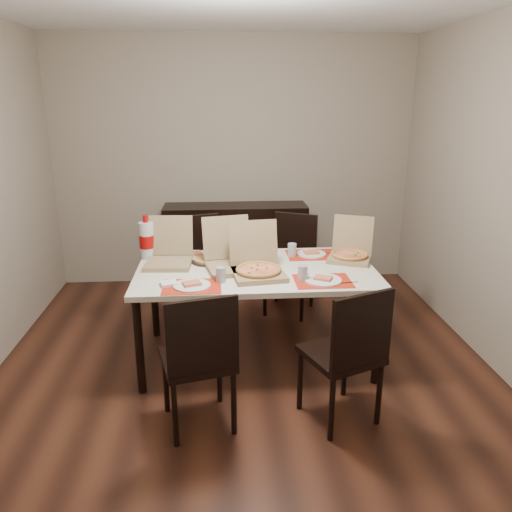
{
  "coord_description": "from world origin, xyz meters",
  "views": [
    {
      "loc": [
        -0.17,
        -3.37,
        2.01
      ],
      "look_at": [
        0.1,
        0.19,
        0.85
      ],
      "focal_mm": 35.0,
      "sensor_mm": 36.0,
      "label": 1
    }
  ],
  "objects_px": {
    "chair_far_left": "(202,261)",
    "chair_far_right": "(292,259)",
    "dip_bowl": "(267,258)",
    "pizza_box_center": "(257,267)",
    "chair_near_right": "(348,351)",
    "chair_near_left": "(199,356)",
    "dining_table": "(256,277)",
    "sideboard": "(236,246)",
    "soda_bottle": "(147,240)"
  },
  "relations": [
    {
      "from": "chair_near_right",
      "to": "chair_far_left",
      "type": "relative_size",
      "value": 1.0
    },
    {
      "from": "chair_far_left",
      "to": "chair_far_right",
      "type": "xyz_separation_m",
      "value": [
        0.86,
        -0.0,
        0.0
      ]
    },
    {
      "from": "chair_near_left",
      "to": "chair_far_left",
      "type": "relative_size",
      "value": 1.0
    },
    {
      "from": "chair_far_left",
      "to": "soda_bottle",
      "type": "bearing_deg",
      "value": -123.14
    },
    {
      "from": "chair_near_right",
      "to": "dip_bowl",
      "type": "bearing_deg",
      "value": 110.27
    },
    {
      "from": "chair_far_left",
      "to": "chair_far_right",
      "type": "height_order",
      "value": "same"
    },
    {
      "from": "chair_far_left",
      "to": "dip_bowl",
      "type": "relative_size",
      "value": 6.81
    },
    {
      "from": "pizza_box_center",
      "to": "dip_bowl",
      "type": "bearing_deg",
      "value": 73.12
    },
    {
      "from": "sideboard",
      "to": "chair_near_right",
      "type": "distance_m",
      "value": 2.54
    },
    {
      "from": "chair_near_right",
      "to": "chair_far_left",
      "type": "xyz_separation_m",
      "value": [
        -0.95,
        1.81,
        0.0
      ]
    },
    {
      "from": "chair_far_right",
      "to": "dip_bowl",
      "type": "distance_m",
      "value": 0.83
    },
    {
      "from": "dip_bowl",
      "to": "chair_near_right",
      "type": "bearing_deg",
      "value": -69.73
    },
    {
      "from": "chair_near_right",
      "to": "dining_table",
      "type": "bearing_deg",
      "value": 119.6
    },
    {
      "from": "dining_table",
      "to": "chair_far_right",
      "type": "xyz_separation_m",
      "value": [
        0.41,
        0.93,
        -0.17
      ]
    },
    {
      "from": "dining_table",
      "to": "chair_near_left",
      "type": "bearing_deg",
      "value": -114.73
    },
    {
      "from": "pizza_box_center",
      "to": "dining_table",
      "type": "bearing_deg",
      "value": 90.1
    },
    {
      "from": "sideboard",
      "to": "dining_table",
      "type": "bearing_deg",
      "value": -86.41
    },
    {
      "from": "pizza_box_center",
      "to": "dip_bowl",
      "type": "relative_size",
      "value": 3.31
    },
    {
      "from": "chair_far_left",
      "to": "pizza_box_center",
      "type": "relative_size",
      "value": 2.06
    },
    {
      "from": "chair_far_left",
      "to": "dip_bowl",
      "type": "xyz_separation_m",
      "value": [
        0.55,
        -0.73,
        0.26
      ]
    },
    {
      "from": "dining_table",
      "to": "soda_bottle",
      "type": "relative_size",
      "value": 5.05
    },
    {
      "from": "pizza_box_center",
      "to": "soda_bottle",
      "type": "xyz_separation_m",
      "value": [
        -0.85,
        0.45,
        0.09
      ]
    },
    {
      "from": "dip_bowl",
      "to": "soda_bottle",
      "type": "height_order",
      "value": "soda_bottle"
    },
    {
      "from": "dining_table",
      "to": "chair_near_right",
      "type": "relative_size",
      "value": 1.94
    },
    {
      "from": "chair_far_left",
      "to": "dip_bowl",
      "type": "bearing_deg",
      "value": -53.11
    },
    {
      "from": "chair_near_left",
      "to": "chair_far_right",
      "type": "bearing_deg",
      "value": 65.68
    },
    {
      "from": "sideboard",
      "to": "dining_table",
      "type": "height_order",
      "value": "sideboard"
    },
    {
      "from": "chair_near_left",
      "to": "pizza_box_center",
      "type": "relative_size",
      "value": 2.06
    },
    {
      "from": "chair_far_right",
      "to": "pizza_box_center",
      "type": "bearing_deg",
      "value": -111.11
    },
    {
      "from": "sideboard",
      "to": "chair_near_left",
      "type": "bearing_deg",
      "value": -97.09
    },
    {
      "from": "pizza_box_center",
      "to": "chair_far_right",
      "type": "bearing_deg",
      "value": 68.89
    },
    {
      "from": "dining_table",
      "to": "pizza_box_center",
      "type": "height_order",
      "value": "pizza_box_center"
    },
    {
      "from": "chair_near_left",
      "to": "soda_bottle",
      "type": "distance_m",
      "value": 1.33
    },
    {
      "from": "dip_bowl",
      "to": "pizza_box_center",
      "type": "bearing_deg",
      "value": -106.88
    },
    {
      "from": "dip_bowl",
      "to": "soda_bottle",
      "type": "relative_size",
      "value": 0.38
    },
    {
      "from": "chair_near_right",
      "to": "pizza_box_center",
      "type": "xyz_separation_m",
      "value": [
        -0.5,
        0.74,
        0.3
      ]
    },
    {
      "from": "dining_table",
      "to": "chair_far_left",
      "type": "xyz_separation_m",
      "value": [
        -0.45,
        0.93,
        -0.17
      ]
    },
    {
      "from": "dining_table",
      "to": "chair_far_right",
      "type": "relative_size",
      "value": 1.94
    },
    {
      "from": "dining_table",
      "to": "pizza_box_center",
      "type": "bearing_deg",
      "value": -89.9
    },
    {
      "from": "chair_near_left",
      "to": "soda_bottle",
      "type": "bearing_deg",
      "value": 110.36
    },
    {
      "from": "soda_bottle",
      "to": "pizza_box_center",
      "type": "bearing_deg",
      "value": -27.92
    },
    {
      "from": "chair_near_right",
      "to": "chair_far_left",
      "type": "distance_m",
      "value": 2.05
    },
    {
      "from": "dining_table",
      "to": "chair_near_left",
      "type": "height_order",
      "value": "chair_near_left"
    },
    {
      "from": "pizza_box_center",
      "to": "chair_far_left",
      "type": "bearing_deg",
      "value": 112.73
    },
    {
      "from": "chair_near_left",
      "to": "dip_bowl",
      "type": "xyz_separation_m",
      "value": [
        0.51,
        1.08,
        0.26
      ]
    },
    {
      "from": "dip_bowl",
      "to": "soda_bottle",
      "type": "distance_m",
      "value": 0.97
    },
    {
      "from": "chair_near_left",
      "to": "dip_bowl",
      "type": "distance_m",
      "value": 1.22
    },
    {
      "from": "sideboard",
      "to": "dining_table",
      "type": "distance_m",
      "value": 1.61
    },
    {
      "from": "dining_table",
      "to": "chair_near_right",
      "type": "bearing_deg",
      "value": -60.4
    },
    {
      "from": "sideboard",
      "to": "chair_far_right",
      "type": "distance_m",
      "value": 0.84
    }
  ]
}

